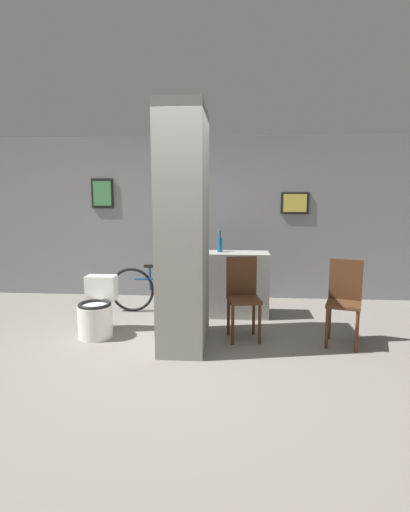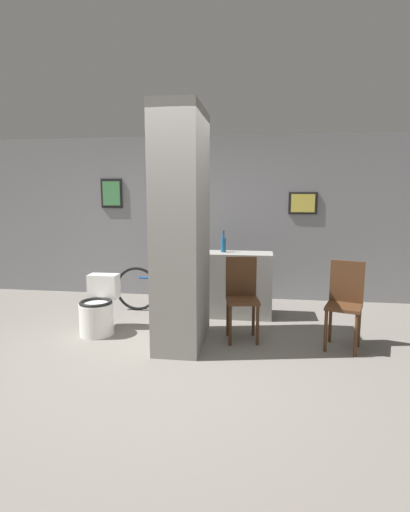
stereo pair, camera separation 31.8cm
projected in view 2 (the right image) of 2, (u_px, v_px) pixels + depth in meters
The scene contains 9 objects.
ground_plane at pixel (173, 360), 4.11m from camera, with size 14.00×14.00×0.00m, color slate.
wall_back at pixel (208, 218), 6.48m from camera, with size 8.00×0.09×2.60m.
pillar_center at pixel (182, 230), 4.40m from camera, with size 0.52×1.00×2.60m.
counter_shelf at pixel (230, 284), 5.55m from camera, with size 1.17×0.44×0.89m.
toilet at pixel (98, 310), 4.88m from camera, with size 0.41×0.57×0.69m.
chair_near_pillar at pixel (242, 294), 4.65m from camera, with size 0.42×0.42×0.96m.
chair_by_doorway at pixel (345, 300), 4.38m from camera, with size 0.46×0.46×0.96m.
bicycle at pixel (173, 289), 5.74m from camera, with size 1.72×0.42×0.70m.
bottle_tall at pixel (223, 244), 5.51m from camera, with size 0.07×0.07×0.30m.
Camera 2 is at (0.88, -3.81, 1.69)m, focal length 28.00 mm.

